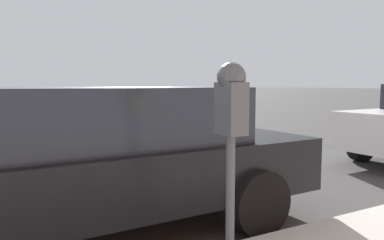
% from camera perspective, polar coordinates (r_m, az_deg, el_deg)
% --- Properties ---
extents(ground_plane, '(220.00, 220.00, 0.00)m').
position_cam_1_polar(ground_plane, '(5.06, -14.16, -11.31)').
color(ground_plane, '#3D3A3A').
extents(parking_meter, '(0.21, 0.19, 1.47)m').
position_cam_1_polar(parking_meter, '(2.44, 5.95, 0.55)').
color(parking_meter, '#4C5156').
rests_on(parking_meter, sidewalk).
extents(car_black, '(2.28, 4.67, 1.42)m').
position_cam_1_polar(car_black, '(3.83, -15.83, -5.18)').
color(car_black, black).
rests_on(car_black, ground_plane).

